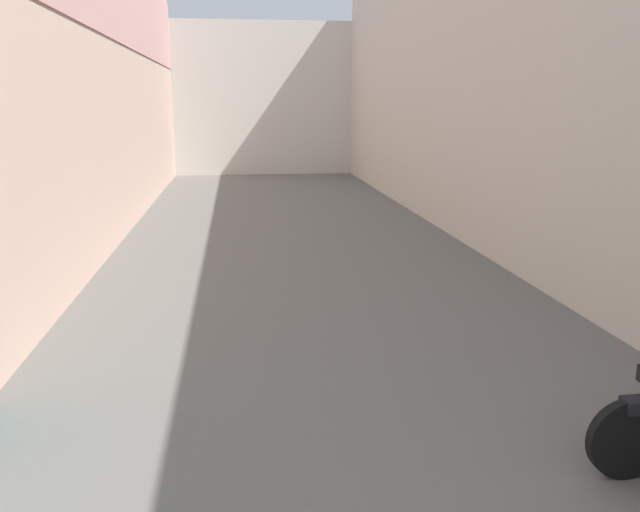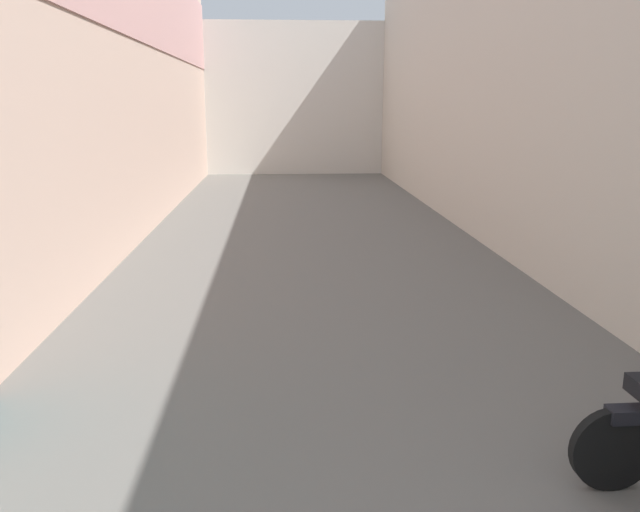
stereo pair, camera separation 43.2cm
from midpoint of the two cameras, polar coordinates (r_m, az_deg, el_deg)
The scene contains 4 objects.
ground_plane at distance 10.20m, azimuth 0.98°, elevation -1.48°, with size 40.93×40.93×0.00m, color #66635E.
building_left at distance 12.10m, azimuth -17.03°, elevation 16.58°, with size 0.45×24.93×6.75m.
building_right at distance 12.59m, azimuth 16.89°, elevation 16.25°, with size 0.45×24.93×6.73m.
building_far_end at distance 25.30m, azimuth -1.81°, elevation 13.69°, with size 9.53×2.00×5.49m, color beige.
Camera 2 is at (-0.57, 0.62, 2.62)m, focal length 36.20 mm.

